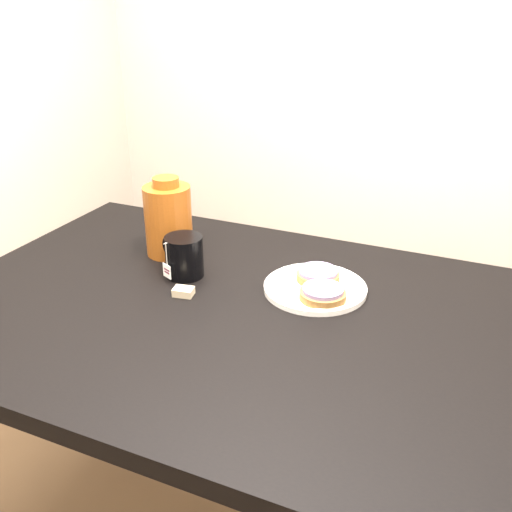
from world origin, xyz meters
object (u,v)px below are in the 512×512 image
Objects in this scene: mug at (184,256)px; bagel_package at (168,219)px; teabag_pouch at (183,292)px; bagel_back at (318,275)px; bagel_front at (323,293)px; plate at (315,287)px; table at (248,343)px.

bagel_package reaches higher than mug.
mug reaches higher than teabag_pouch.
bagel_back is 2.26× the size of teabag_pouch.
mug is at bearing -179.95° from bagel_front.
plate is 5.24× the size of teabag_pouch.
mug reaches higher than bagel_back.
bagel_front is (0.14, 0.09, 0.11)m from table.
teabag_pouch is at bearing 178.96° from table.
plate is 1.15× the size of bagel_package.
bagel_front is at bearing 24.35° from mug.
table is 5.93× the size of plate.
bagel_front is 0.35m from mug.
mug is at bearing 156.28° from table.
table is 0.19m from teabag_pouch.
teabag_pouch is at bearing -37.06° from mug.
bagel_back is at bearing 38.91° from mug.
teabag_pouch is (-0.26, -0.17, -0.02)m from bagel_back.
plate is at bearing -82.75° from bagel_back.
bagel_front is 0.46m from bagel_package.
table is at bearing -146.35° from bagel_front.
plate is 1.63× the size of bagel_front.
bagel_front is (0.04, -0.08, -0.00)m from bagel_back.
plate is at bearing 33.60° from mug.
plate is at bearing 123.34° from bagel_front.
plate is 0.32m from mug.
bagel_package is (-0.41, 0.02, 0.07)m from bagel_back.
teabag_pouch is (0.05, -0.09, -0.04)m from mug.
table is 31.11× the size of teabag_pouch.
mug is at bearing 118.65° from teabag_pouch.
teabag_pouch is (-0.30, -0.09, -0.02)m from bagel_front.
bagel_package is (-0.10, 0.10, 0.04)m from mug.
bagel_back and bagel_front have the same top height.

